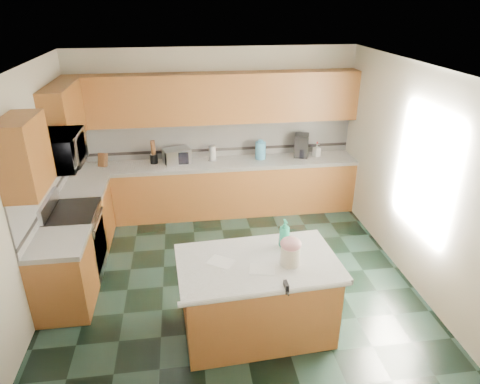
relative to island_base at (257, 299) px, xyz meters
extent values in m
plane|color=black|center=(-0.16, 0.93, -0.43)|extent=(4.60, 4.60, 0.00)
plane|color=white|center=(-0.16, 0.93, 2.27)|extent=(4.60, 4.60, 0.00)
cube|color=beige|center=(-0.16, 3.25, 0.92)|extent=(4.60, 0.04, 2.70)
cube|color=beige|center=(-0.16, -1.39, 0.92)|extent=(4.60, 0.04, 2.70)
cube|color=beige|center=(-2.48, 0.93, 0.92)|extent=(0.04, 4.60, 2.70)
cube|color=beige|center=(2.16, 0.93, 0.92)|extent=(0.04, 4.60, 2.70)
cube|color=#582F0F|center=(-0.16, 2.93, 0.00)|extent=(4.60, 0.60, 0.86)
cube|color=white|center=(-0.16, 2.93, 0.46)|extent=(4.60, 0.64, 0.06)
cube|color=#582F0F|center=(-0.16, 3.06, 1.51)|extent=(4.60, 0.33, 0.78)
cube|color=silver|center=(-0.16, 3.22, 0.81)|extent=(4.60, 0.02, 0.63)
cube|color=black|center=(-0.16, 3.21, 0.61)|extent=(4.60, 0.01, 0.05)
cube|color=#582F0F|center=(-2.16, 2.22, 0.00)|extent=(0.60, 0.82, 0.86)
cube|color=white|center=(-2.16, 2.22, 0.46)|extent=(0.64, 0.82, 0.06)
cube|color=#582F0F|center=(-2.16, 0.69, 0.00)|extent=(0.60, 0.72, 0.86)
cube|color=white|center=(-2.16, 0.69, 0.46)|extent=(0.64, 0.72, 0.06)
cube|color=silver|center=(-2.45, 1.48, 0.81)|extent=(0.02, 2.30, 0.63)
cube|color=black|center=(-2.44, 1.48, 0.61)|extent=(0.01, 2.30, 0.05)
cube|color=#582F0F|center=(-2.30, 2.35, 1.51)|extent=(0.33, 1.09, 0.78)
cube|color=#582F0F|center=(-2.30, 0.69, 1.51)|extent=(0.33, 0.72, 0.78)
cube|color=#B7B7BC|center=(-2.16, 1.43, 0.01)|extent=(0.60, 0.76, 0.88)
cube|color=black|center=(-1.87, 1.43, -0.03)|extent=(0.02, 0.68, 0.55)
cube|color=black|center=(-2.16, 1.43, 0.47)|extent=(0.62, 0.78, 0.04)
cylinder|color=#B7B7BC|center=(-1.84, 1.43, 0.35)|extent=(0.02, 0.66, 0.02)
cube|color=#B7B7BC|center=(-2.42, 1.43, 0.59)|extent=(0.06, 0.76, 0.18)
imported|color=#B7B7BC|center=(-2.16, 1.43, 1.30)|extent=(0.50, 0.73, 0.41)
cube|color=#582F0F|center=(0.00, 0.00, 0.00)|extent=(1.61, 0.98, 0.86)
cube|color=white|center=(0.00, 0.00, 0.46)|extent=(1.72, 1.09, 0.06)
cylinder|color=white|center=(0.00, -0.50, 0.46)|extent=(1.66, 0.16, 0.06)
cylinder|color=beige|center=(0.31, -0.10, 0.59)|extent=(0.24, 0.24, 0.21)
ellipsoid|color=#EFA3AD|center=(0.31, -0.10, 0.73)|extent=(0.22, 0.22, 0.13)
cylinder|color=tan|center=(0.31, -0.10, 0.77)|extent=(0.07, 0.02, 0.02)
sphere|color=tan|center=(0.28, -0.10, 0.77)|extent=(0.04, 0.04, 0.04)
sphere|color=tan|center=(0.35, -0.10, 0.77)|extent=(0.04, 0.04, 0.04)
imported|color=#1B916F|center=(0.33, 0.24, 0.65)|extent=(0.14, 0.14, 0.32)
cube|color=white|center=(0.02, -0.15, 0.49)|extent=(0.29, 0.24, 0.00)
cube|color=white|center=(-0.38, 0.03, 0.49)|extent=(0.32, 0.30, 0.00)
cube|color=black|center=(0.18, -0.48, 0.50)|extent=(0.03, 0.11, 0.09)
cylinder|color=black|center=(0.18, -0.54, 0.48)|extent=(0.02, 0.07, 0.02)
cube|color=#472814|center=(-1.98, 2.98, 0.60)|extent=(0.17, 0.19, 0.24)
cylinder|color=black|center=(-1.19, 3.01, 0.57)|extent=(0.12, 0.12, 0.16)
cylinder|color=#472814|center=(-1.19, 3.01, 0.76)|extent=(0.07, 0.07, 0.23)
cube|color=#B7B7BC|center=(-0.81, 2.98, 0.61)|extent=(0.48, 0.39, 0.24)
cube|color=black|center=(-0.81, 2.85, 0.61)|extent=(0.37, 0.01, 0.20)
cylinder|color=white|center=(-0.23, 3.03, 0.61)|extent=(0.11, 0.11, 0.24)
cylinder|color=#B7B7BC|center=(-0.23, 3.03, 0.50)|extent=(0.16, 0.16, 0.01)
cylinder|color=#50AAD8|center=(0.57, 2.99, 0.63)|extent=(0.17, 0.17, 0.29)
cylinder|color=#50AAD8|center=(0.57, 2.99, 0.80)|extent=(0.08, 0.08, 0.04)
cube|color=black|center=(1.27, 3.01, 0.68)|extent=(0.29, 0.31, 0.39)
cylinder|color=black|center=(1.27, 2.95, 0.57)|extent=(0.16, 0.16, 0.16)
imported|color=white|center=(1.53, 2.98, 0.60)|extent=(0.13, 0.13, 0.22)
cylinder|color=red|center=(1.53, 2.98, 0.73)|extent=(0.02, 0.02, 0.03)
cube|color=white|center=(2.13, 0.73, 1.07)|extent=(0.02, 1.40, 1.10)
camera|label=1|loc=(-0.69, -3.64, 2.98)|focal=32.00mm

